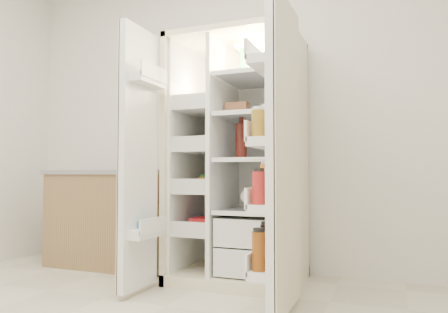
% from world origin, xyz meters
% --- Properties ---
extents(wall_back, '(4.00, 0.02, 2.70)m').
position_xyz_m(wall_back, '(0.00, 2.00, 1.35)').
color(wall_back, white).
rests_on(wall_back, floor).
extents(refrigerator, '(0.92, 0.70, 1.80)m').
position_xyz_m(refrigerator, '(0.21, 1.65, 0.74)').
color(refrigerator, beige).
rests_on(refrigerator, floor).
extents(freezer_door, '(0.15, 0.40, 1.72)m').
position_xyz_m(freezer_door, '(-0.30, 1.05, 0.89)').
color(freezer_door, white).
rests_on(freezer_door, floor).
extents(fridge_door, '(0.17, 0.58, 1.72)m').
position_xyz_m(fridge_door, '(0.68, 0.96, 0.87)').
color(fridge_door, white).
rests_on(fridge_door, floor).
extents(kitchen_counter, '(1.13, 0.60, 0.82)m').
position_xyz_m(kitchen_counter, '(-0.96, 1.72, 0.41)').
color(kitchen_counter, olive).
rests_on(kitchen_counter, floor).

